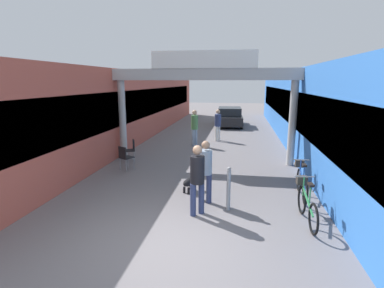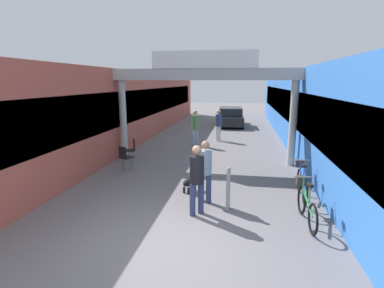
# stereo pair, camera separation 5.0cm
# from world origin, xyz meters

# --- Properties ---
(ground_plane) EXTENTS (80.00, 80.00, 0.00)m
(ground_plane) POSITION_xyz_m (0.00, 0.00, 0.00)
(ground_plane) COLOR slate
(storefront_left) EXTENTS (3.00, 26.00, 3.67)m
(storefront_left) POSITION_xyz_m (-5.09, 11.00, 1.83)
(storefront_left) COLOR #B25142
(storefront_left) RESTS_ON ground_plane
(storefront_right) EXTENTS (3.00, 26.00, 3.67)m
(storefront_right) POSITION_xyz_m (5.09, 11.00, 1.83)
(storefront_right) COLOR blue
(storefront_right) RESTS_ON ground_plane
(arcade_sign_gateway) EXTENTS (7.40, 0.47, 4.27)m
(arcade_sign_gateway) POSITION_xyz_m (0.00, 6.38, 3.06)
(arcade_sign_gateway) COLOR #B2B2B2
(arcade_sign_gateway) RESTS_ON ground_plane
(pedestrian_with_dog) EXTENTS (0.47, 0.47, 1.66)m
(pedestrian_with_dog) POSITION_xyz_m (0.56, 2.31, 0.95)
(pedestrian_with_dog) COLOR navy
(pedestrian_with_dog) RESTS_ON ground_plane
(pedestrian_companion) EXTENTS (0.48, 0.48, 1.71)m
(pedestrian_companion) POSITION_xyz_m (0.46, 1.51, 0.98)
(pedestrian_companion) COLOR navy
(pedestrian_companion) RESTS_ON ground_plane
(pedestrian_carrying_crate) EXTENTS (0.45, 0.45, 1.78)m
(pedestrian_carrying_crate) POSITION_xyz_m (-0.81, 9.31, 1.03)
(pedestrian_carrying_crate) COLOR #8C9EB2
(pedestrian_carrying_crate) RESTS_ON ground_plane
(pedestrian_elderly_walking) EXTENTS (0.46, 0.46, 1.69)m
(pedestrian_elderly_walking) POSITION_xyz_m (0.23, 10.76, 0.97)
(pedestrian_elderly_walking) COLOR silver
(pedestrian_elderly_walking) RESTS_ON ground_plane
(dog_on_leash) EXTENTS (0.46, 0.68, 0.48)m
(dog_on_leash) POSITION_xyz_m (0.05, 3.03, 0.29)
(dog_on_leash) COLOR black
(dog_on_leash) RESTS_ON ground_plane
(bicycle_green_nearest) EXTENTS (0.46, 1.69, 0.98)m
(bicycle_green_nearest) POSITION_xyz_m (2.97, 1.58, 0.44)
(bicycle_green_nearest) COLOR black
(bicycle_green_nearest) RESTS_ON ground_plane
(bicycle_blue_second) EXTENTS (0.46, 1.69, 0.98)m
(bicycle_blue_second) POSITION_xyz_m (3.16, 3.17, 0.44)
(bicycle_blue_second) COLOR black
(bicycle_blue_second) RESTS_ON ground_plane
(bollard_post_metal) EXTENTS (0.10, 0.10, 1.12)m
(bollard_post_metal) POSITION_xyz_m (1.19, 1.88, 0.57)
(bollard_post_metal) COLOR gray
(bollard_post_metal) RESTS_ON ground_plane
(cafe_chair_black_nearer) EXTENTS (0.55, 0.55, 0.89)m
(cafe_chair_black_nearer) POSITION_xyz_m (-2.62, 4.69, 0.54)
(cafe_chair_black_nearer) COLOR gray
(cafe_chair_black_nearer) RESTS_ON ground_plane
(cafe_chair_black_farther) EXTENTS (0.53, 0.53, 0.89)m
(cafe_chair_black_farther) POSITION_xyz_m (-2.83, 5.87, 0.54)
(cafe_chair_black_farther) COLOR gray
(cafe_chair_black_farther) RESTS_ON ground_plane
(parked_car_black) EXTENTS (1.96, 4.08, 1.33)m
(parked_car_black) POSITION_xyz_m (0.64, 16.47, 0.64)
(parked_car_black) COLOR black
(parked_car_black) RESTS_ON ground_plane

